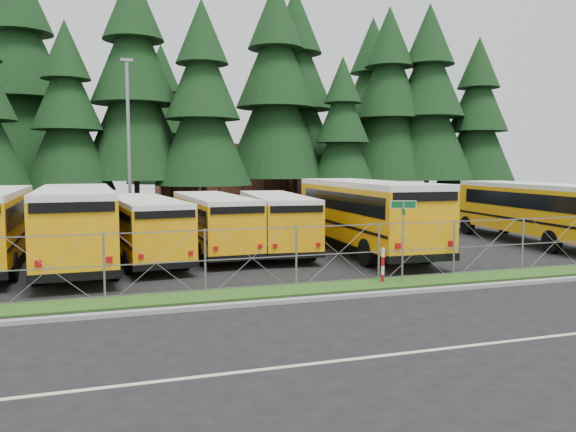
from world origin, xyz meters
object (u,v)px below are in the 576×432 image
object	(u,v)px
bus_2	(143,229)
bus_3	(212,224)
bus_east	(529,213)
light_standard	(129,139)
bus_4	(275,223)
street_sign	(403,224)
bus_1	(76,227)
bus_5	(362,216)
striped_bollard	(383,266)

from	to	relation	value
bus_2	bus_3	world-z (taller)	bus_3
bus_east	light_standard	world-z (taller)	light_standard
bus_4	street_sign	bearing A→B (deg)	-71.55
bus_3	bus_1	bearing A→B (deg)	-166.76
bus_1	light_standard	size ratio (longest dim) A/B	1.16
bus_5	light_standard	world-z (taller)	light_standard
bus_4	light_standard	world-z (taller)	light_standard
bus_5	street_sign	world-z (taller)	bus_5
bus_3	bus_5	size ratio (longest dim) A/B	0.81
bus_4	bus_east	world-z (taller)	bus_east
bus_2	bus_east	bearing A→B (deg)	-7.75
street_sign	bus_1	bearing A→B (deg)	145.96
bus_4	striped_bollard	size ratio (longest dim) A/B	8.30
bus_3	striped_bollard	size ratio (longest dim) A/B	8.34
bus_2	striped_bollard	size ratio (longest dim) A/B	8.29
bus_2	bus_4	bearing A→B (deg)	1.55
bus_4	bus_5	distance (m)	4.01
light_standard	striped_bollard	bearing A→B (deg)	-67.35
bus_1	bus_east	world-z (taller)	bus_1
striped_bollard	light_standard	bearing A→B (deg)	112.65
bus_2	bus_5	bearing A→B (deg)	-10.70
bus_4	bus_3	bearing A→B (deg)	-177.06
street_sign	light_standard	world-z (taller)	light_standard
striped_bollard	light_standard	xyz separation A→B (m)	(-7.50, 17.97, 4.90)
bus_1	light_standard	distance (m)	12.23
bus_3	bus_east	distance (m)	16.11
bus_3	street_sign	world-z (taller)	street_sign
bus_3	bus_5	distance (m)	6.80
bus_2	bus_3	bearing A→B (deg)	11.08
bus_2	bus_5	distance (m)	9.66
bus_1	bus_5	xyz separation A→B (m)	(12.22, -0.16, 0.08)
bus_east	street_sign	xyz separation A→B (m)	(-11.22, -7.14, 0.51)
bus_4	striped_bollard	distance (m)	8.22
bus_1	bus_east	distance (m)	21.69
bus_5	striped_bollard	xyz separation A→B (m)	(-2.27, -6.49, -1.02)
bus_2	bus_east	world-z (taller)	bus_east
striped_bollard	bus_3	bearing A→B (deg)	117.73
light_standard	bus_east	bearing A→B (deg)	-30.30
bus_5	bus_3	bearing A→B (deg)	167.36
bus_2	striped_bollard	world-z (taller)	bus_2
bus_1	bus_2	world-z (taller)	bus_1
light_standard	bus_3	bearing A→B (deg)	-71.93
bus_east	bus_5	bearing A→B (deg)	-173.74
bus_2	striped_bollard	xyz separation A→B (m)	(7.36, -7.26, -0.70)
bus_4	striped_bollard	xyz separation A→B (m)	(1.41, -8.06, -0.71)
bus_1	striped_bollard	world-z (taller)	bus_1
bus_1	striped_bollard	bearing A→B (deg)	-36.07
light_standard	bus_4	bearing A→B (deg)	-58.42
bus_4	bus_east	size ratio (longest dim) A/B	0.86
bus_3	light_standard	xyz separation A→B (m)	(-3.18, 9.76, 4.19)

